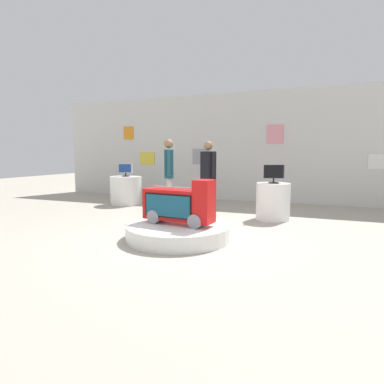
{
  "coord_description": "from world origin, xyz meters",
  "views": [
    {
      "loc": [
        1.97,
        -4.62,
        1.39
      ],
      "look_at": [
        0.04,
        0.36,
        0.75
      ],
      "focal_mm": 29.16,
      "sensor_mm": 36.0,
      "label": 1
    }
  ],
  "objects_px": {
    "display_pedestal_center_rear": "(273,201)",
    "shopper_browsing_near_truck": "(169,172)",
    "novelty_firetruck_tv": "(179,206)",
    "display_pedestal_left_rear": "(126,190)",
    "tv_on_center_rear": "(274,173)",
    "shopper_browsing_rear": "(208,173)",
    "tv_on_left_rear": "(125,170)",
    "main_display_pedestal": "(178,231)"
  },
  "relations": [
    {
      "from": "novelty_firetruck_tv",
      "to": "display_pedestal_center_rear",
      "type": "relative_size",
      "value": 1.58
    },
    {
      "from": "display_pedestal_left_rear",
      "to": "display_pedestal_center_rear",
      "type": "height_order",
      "value": "same"
    },
    {
      "from": "main_display_pedestal",
      "to": "novelty_firetruck_tv",
      "type": "xyz_separation_m",
      "value": [
        0.02,
        -0.01,
        0.44
      ]
    },
    {
      "from": "novelty_firetruck_tv",
      "to": "shopper_browsing_near_truck",
      "type": "distance_m",
      "value": 1.99
    },
    {
      "from": "novelty_firetruck_tv",
      "to": "shopper_browsing_rear",
      "type": "relative_size",
      "value": 0.74
    },
    {
      "from": "display_pedestal_center_rear",
      "to": "shopper_browsing_rear",
      "type": "bearing_deg",
      "value": -174.1
    },
    {
      "from": "tv_on_center_rear",
      "to": "shopper_browsing_rear",
      "type": "bearing_deg",
      "value": -174.25
    },
    {
      "from": "main_display_pedestal",
      "to": "shopper_browsing_rear",
      "type": "relative_size",
      "value": 1.02
    },
    {
      "from": "display_pedestal_center_rear",
      "to": "display_pedestal_left_rear",
      "type": "bearing_deg",
      "value": 170.78
    },
    {
      "from": "main_display_pedestal",
      "to": "shopper_browsing_near_truck",
      "type": "bearing_deg",
      "value": 119.79
    },
    {
      "from": "novelty_firetruck_tv",
      "to": "tv_on_left_rear",
      "type": "relative_size",
      "value": 3.34
    },
    {
      "from": "main_display_pedestal",
      "to": "display_pedestal_center_rear",
      "type": "distance_m",
      "value": 2.52
    },
    {
      "from": "main_display_pedestal",
      "to": "shopper_browsing_near_truck",
      "type": "height_order",
      "value": "shopper_browsing_near_truck"
    },
    {
      "from": "display_pedestal_left_rear",
      "to": "tv_on_left_rear",
      "type": "distance_m",
      "value": 0.58
    },
    {
      "from": "display_pedestal_left_rear",
      "to": "display_pedestal_center_rear",
      "type": "relative_size",
      "value": 1.11
    },
    {
      "from": "main_display_pedestal",
      "to": "tv_on_left_rear",
      "type": "distance_m",
      "value": 4.1
    },
    {
      "from": "shopper_browsing_near_truck",
      "to": "shopper_browsing_rear",
      "type": "distance_m",
      "value": 0.88
    },
    {
      "from": "tv_on_left_rear",
      "to": "tv_on_center_rear",
      "type": "distance_m",
      "value": 4.17
    },
    {
      "from": "tv_on_center_rear",
      "to": "shopper_browsing_rear",
      "type": "distance_m",
      "value": 1.43
    },
    {
      "from": "display_pedestal_left_rear",
      "to": "shopper_browsing_near_truck",
      "type": "distance_m",
      "value": 2.3
    },
    {
      "from": "tv_on_left_rear",
      "to": "tv_on_center_rear",
      "type": "height_order",
      "value": "tv_on_center_rear"
    },
    {
      "from": "main_display_pedestal",
      "to": "shopper_browsing_rear",
      "type": "xyz_separation_m",
      "value": [
        -0.15,
        2.01,
        0.86
      ]
    },
    {
      "from": "display_pedestal_left_rear",
      "to": "tv_on_left_rear",
      "type": "height_order",
      "value": "tv_on_left_rear"
    },
    {
      "from": "main_display_pedestal",
      "to": "tv_on_center_rear",
      "type": "bearing_deg",
      "value": 59.5
    },
    {
      "from": "main_display_pedestal",
      "to": "novelty_firetruck_tv",
      "type": "bearing_deg",
      "value": -22.97
    },
    {
      "from": "display_pedestal_left_rear",
      "to": "shopper_browsing_rear",
      "type": "bearing_deg",
      "value": -16.84
    },
    {
      "from": "display_pedestal_left_rear",
      "to": "shopper_browsing_rear",
      "type": "xyz_separation_m",
      "value": [
        2.69,
        -0.81,
        0.59
      ]
    },
    {
      "from": "shopper_browsing_rear",
      "to": "tv_on_left_rear",
      "type": "bearing_deg",
      "value": 163.24
    },
    {
      "from": "display_pedestal_left_rear",
      "to": "display_pedestal_center_rear",
      "type": "xyz_separation_m",
      "value": [
        4.11,
        -0.67,
        0.0
      ]
    },
    {
      "from": "tv_on_left_rear",
      "to": "tv_on_center_rear",
      "type": "xyz_separation_m",
      "value": [
        4.11,
        -0.67,
        0.02
      ]
    },
    {
      "from": "novelty_firetruck_tv",
      "to": "shopper_browsing_rear",
      "type": "height_order",
      "value": "shopper_browsing_rear"
    },
    {
      "from": "novelty_firetruck_tv",
      "to": "main_display_pedestal",
      "type": "bearing_deg",
      "value": 157.03
    },
    {
      "from": "display_pedestal_center_rear",
      "to": "shopper_browsing_near_truck",
      "type": "bearing_deg",
      "value": -167.47
    },
    {
      "from": "main_display_pedestal",
      "to": "display_pedestal_center_rear",
      "type": "height_order",
      "value": "display_pedestal_center_rear"
    },
    {
      "from": "tv_on_center_rear",
      "to": "shopper_browsing_near_truck",
      "type": "height_order",
      "value": "shopper_browsing_near_truck"
    },
    {
      "from": "tv_on_left_rear",
      "to": "novelty_firetruck_tv",
      "type": "bearing_deg",
      "value": -44.72
    },
    {
      "from": "display_pedestal_center_rear",
      "to": "novelty_firetruck_tv",
      "type": "bearing_deg",
      "value": -119.92
    },
    {
      "from": "main_display_pedestal",
      "to": "tv_on_center_rear",
      "type": "distance_m",
      "value": 2.65
    },
    {
      "from": "novelty_firetruck_tv",
      "to": "display_pedestal_center_rear",
      "type": "xyz_separation_m",
      "value": [
        1.25,
        2.17,
        -0.17
      ]
    },
    {
      "from": "novelty_firetruck_tv",
      "to": "shopper_browsing_near_truck",
      "type": "bearing_deg",
      "value": 120.23
    },
    {
      "from": "novelty_firetruck_tv",
      "to": "tv_on_left_rear",
      "type": "height_order",
      "value": "tv_on_left_rear"
    },
    {
      "from": "display_pedestal_center_rear",
      "to": "shopper_browsing_near_truck",
      "type": "distance_m",
      "value": 2.36
    }
  ]
}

